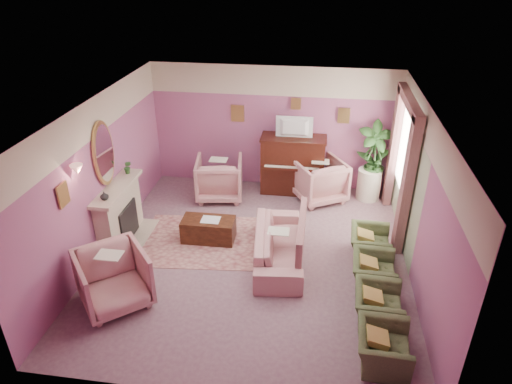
# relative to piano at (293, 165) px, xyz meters

# --- Properties ---
(floor) EXTENTS (5.50, 6.00, 0.01)m
(floor) POSITION_rel_piano_xyz_m (-0.50, -2.68, -0.65)
(floor) COLOR #7E5C67
(floor) RESTS_ON ground
(ceiling) EXTENTS (5.50, 6.00, 0.01)m
(ceiling) POSITION_rel_piano_xyz_m (-0.50, -2.68, 2.15)
(ceiling) COLOR silver
(ceiling) RESTS_ON wall_back
(wall_back) EXTENTS (5.50, 0.02, 2.80)m
(wall_back) POSITION_rel_piano_xyz_m (-0.50, 0.32, 0.75)
(wall_back) COLOR #7F4C7A
(wall_back) RESTS_ON floor
(wall_front) EXTENTS (5.50, 0.02, 2.80)m
(wall_front) POSITION_rel_piano_xyz_m (-0.50, -5.68, 0.75)
(wall_front) COLOR #7F4C7A
(wall_front) RESTS_ON floor
(wall_left) EXTENTS (0.02, 6.00, 2.80)m
(wall_left) POSITION_rel_piano_xyz_m (-3.25, -2.68, 0.75)
(wall_left) COLOR #7F4C7A
(wall_left) RESTS_ON floor
(wall_right) EXTENTS (0.02, 6.00, 2.80)m
(wall_right) POSITION_rel_piano_xyz_m (2.25, -2.68, 0.75)
(wall_right) COLOR #7F4C7A
(wall_right) RESTS_ON floor
(picture_rail_band) EXTENTS (5.50, 0.01, 0.65)m
(picture_rail_band) POSITION_rel_piano_xyz_m (-0.50, 0.31, 1.82)
(picture_rail_band) COLOR beige
(picture_rail_band) RESTS_ON wall_back
(stripe_panel) EXTENTS (0.01, 3.00, 2.15)m
(stripe_panel) POSITION_rel_piano_xyz_m (2.23, -1.38, 0.42)
(stripe_panel) COLOR #A6B38D
(stripe_panel) RESTS_ON wall_right
(fireplace_surround) EXTENTS (0.30, 1.40, 1.10)m
(fireplace_surround) POSITION_rel_piano_xyz_m (-3.09, -2.48, -0.10)
(fireplace_surround) COLOR #C3B196
(fireplace_surround) RESTS_ON floor
(fireplace_inset) EXTENTS (0.18, 0.72, 0.68)m
(fireplace_inset) POSITION_rel_piano_xyz_m (-2.99, -2.48, -0.25)
(fireplace_inset) COLOR black
(fireplace_inset) RESTS_ON floor
(fire_ember) EXTENTS (0.06, 0.54, 0.10)m
(fire_ember) POSITION_rel_piano_xyz_m (-2.95, -2.48, -0.43)
(fire_ember) COLOR orange
(fire_ember) RESTS_ON floor
(mantel_shelf) EXTENTS (0.40, 1.55, 0.07)m
(mantel_shelf) POSITION_rel_piano_xyz_m (-3.06, -2.48, 0.47)
(mantel_shelf) COLOR #C3B196
(mantel_shelf) RESTS_ON fireplace_surround
(hearth) EXTENTS (0.55, 1.50, 0.02)m
(hearth) POSITION_rel_piano_xyz_m (-2.89, -2.48, -0.64)
(hearth) COLOR #C3B196
(hearth) RESTS_ON floor
(mirror_frame) EXTENTS (0.04, 0.72, 1.20)m
(mirror_frame) POSITION_rel_piano_xyz_m (-3.20, -2.48, 1.15)
(mirror_frame) COLOR tan
(mirror_frame) RESTS_ON wall_left
(mirror_glass) EXTENTS (0.01, 0.60, 1.06)m
(mirror_glass) POSITION_rel_piano_xyz_m (-3.17, -2.48, 1.15)
(mirror_glass) COLOR white
(mirror_glass) RESTS_ON wall_left
(sconce_shade) EXTENTS (0.20, 0.20, 0.16)m
(sconce_shade) POSITION_rel_piano_xyz_m (-3.12, -3.53, 1.33)
(sconce_shade) COLOR tan
(sconce_shade) RESTS_ON wall_left
(piano) EXTENTS (1.40, 0.60, 1.30)m
(piano) POSITION_rel_piano_xyz_m (0.00, 0.00, 0.00)
(piano) COLOR #35140C
(piano) RESTS_ON floor
(piano_keyshelf) EXTENTS (1.30, 0.12, 0.06)m
(piano_keyshelf) POSITION_rel_piano_xyz_m (-0.00, -0.35, 0.07)
(piano_keyshelf) COLOR #35140C
(piano_keyshelf) RESTS_ON piano
(piano_keys) EXTENTS (1.20, 0.08, 0.02)m
(piano_keys) POSITION_rel_piano_xyz_m (0.00, -0.35, 0.11)
(piano_keys) COLOR #F1E3D0
(piano_keys) RESTS_ON piano
(piano_top) EXTENTS (1.45, 0.65, 0.04)m
(piano_top) POSITION_rel_piano_xyz_m (0.00, 0.00, 0.66)
(piano_top) COLOR #35140C
(piano_top) RESTS_ON piano
(television) EXTENTS (0.80, 0.12, 0.48)m
(television) POSITION_rel_piano_xyz_m (0.00, -0.05, 0.95)
(television) COLOR black
(television) RESTS_ON piano
(print_back_left) EXTENTS (0.30, 0.03, 0.38)m
(print_back_left) POSITION_rel_piano_xyz_m (-1.30, 0.28, 1.07)
(print_back_left) COLOR tan
(print_back_left) RESTS_ON wall_back
(print_back_right) EXTENTS (0.26, 0.03, 0.34)m
(print_back_right) POSITION_rel_piano_xyz_m (1.05, 0.28, 1.13)
(print_back_right) COLOR tan
(print_back_right) RESTS_ON wall_back
(print_back_mid) EXTENTS (0.22, 0.03, 0.26)m
(print_back_mid) POSITION_rel_piano_xyz_m (0.00, 0.28, 1.35)
(print_back_mid) COLOR tan
(print_back_mid) RESTS_ON wall_back
(print_left_wall) EXTENTS (0.03, 0.28, 0.36)m
(print_left_wall) POSITION_rel_piano_xyz_m (-3.21, -3.88, 1.07)
(print_left_wall) COLOR tan
(print_left_wall) RESTS_ON wall_left
(window_blind) EXTENTS (0.03, 1.40, 1.80)m
(window_blind) POSITION_rel_piano_xyz_m (2.20, -1.13, 1.05)
(window_blind) COLOR silver
(window_blind) RESTS_ON wall_right
(curtain_left) EXTENTS (0.16, 0.34, 2.60)m
(curtain_left) POSITION_rel_piano_xyz_m (2.12, -2.05, 0.65)
(curtain_left) COLOR #8A5455
(curtain_left) RESTS_ON floor
(curtain_right) EXTENTS (0.16, 0.34, 2.60)m
(curtain_right) POSITION_rel_piano_xyz_m (2.12, -0.21, 0.65)
(curtain_right) COLOR #8A5455
(curtain_right) RESTS_ON floor
(pelmet) EXTENTS (0.16, 2.20, 0.16)m
(pelmet) POSITION_rel_piano_xyz_m (2.12, -1.13, 1.91)
(pelmet) COLOR #8A5455
(pelmet) RESTS_ON wall_right
(mantel_plant) EXTENTS (0.16, 0.16, 0.28)m
(mantel_plant) POSITION_rel_piano_xyz_m (-3.05, -1.93, 0.64)
(mantel_plant) COLOR #285622
(mantel_plant) RESTS_ON mantel_shelf
(mantel_vase) EXTENTS (0.16, 0.16, 0.16)m
(mantel_vase) POSITION_rel_piano_xyz_m (-3.05, -2.98, 0.58)
(mantel_vase) COLOR beige
(mantel_vase) RESTS_ON mantel_shelf
(area_rug) EXTENTS (2.65, 2.02, 0.01)m
(area_rug) POSITION_rel_piano_xyz_m (-1.45, -2.31, -0.64)
(area_rug) COLOR #A66B66
(area_rug) RESTS_ON floor
(coffee_table) EXTENTS (1.01, 0.51, 0.45)m
(coffee_table) POSITION_rel_piano_xyz_m (-1.43, -2.26, -0.43)
(coffee_table) COLOR #391C0E
(coffee_table) RESTS_ON floor
(table_paper) EXTENTS (0.35, 0.28, 0.01)m
(table_paper) POSITION_rel_piano_xyz_m (-1.38, -2.26, -0.20)
(table_paper) COLOR silver
(table_paper) RESTS_ON coffee_table
(sofa) EXTENTS (0.70, 2.09, 0.85)m
(sofa) POSITION_rel_piano_xyz_m (-0.05, -2.69, -0.23)
(sofa) COLOR tan
(sofa) RESTS_ON floor
(sofa_throw) EXTENTS (0.11, 1.59, 0.58)m
(sofa_throw) POSITION_rel_piano_xyz_m (0.35, -2.69, -0.05)
(sofa_throw) COLOR #8A5455
(sofa_throw) RESTS_ON sofa
(floral_armchair_left) EXTENTS (0.99, 0.99, 1.04)m
(floral_armchair_left) POSITION_rel_piano_xyz_m (-1.59, -0.53, -0.13)
(floral_armchair_left) COLOR tan
(floral_armchair_left) RESTS_ON floor
(floral_armchair_right) EXTENTS (0.99, 0.99, 1.04)m
(floral_armchair_right) POSITION_rel_piano_xyz_m (0.62, -0.31, -0.13)
(floral_armchair_right) COLOR tan
(floral_armchair_right) RESTS_ON floor
(floral_armchair_front) EXTENTS (0.99, 0.99, 1.04)m
(floral_armchair_front) POSITION_rel_piano_xyz_m (-2.46, -4.20, -0.13)
(floral_armchair_front) COLOR tan
(floral_armchair_front) RESTS_ON floor
(olive_chair_a) EXTENTS (0.57, 0.81, 0.70)m
(olive_chair_a) POSITION_rel_piano_xyz_m (1.58, -4.82, -0.30)
(olive_chair_a) COLOR #47542F
(olive_chair_a) RESTS_ON floor
(olive_chair_b) EXTENTS (0.57, 0.81, 0.70)m
(olive_chair_b) POSITION_rel_piano_xyz_m (1.58, -4.00, -0.30)
(olive_chair_b) COLOR #47542F
(olive_chair_b) RESTS_ON floor
(olive_chair_c) EXTENTS (0.57, 0.81, 0.70)m
(olive_chair_c) POSITION_rel_piano_xyz_m (1.58, -3.18, -0.30)
(olive_chair_c) COLOR #47542F
(olive_chair_c) RESTS_ON floor
(olive_chair_d) EXTENTS (0.57, 0.81, 0.70)m
(olive_chair_d) POSITION_rel_piano_xyz_m (1.58, -2.36, -0.30)
(olive_chair_d) COLOR #47542F
(olive_chair_d) RESTS_ON floor
(side_table) EXTENTS (0.52, 0.52, 0.70)m
(side_table) POSITION_rel_piano_xyz_m (1.72, -0.10, -0.30)
(side_table) COLOR beige
(side_table) RESTS_ON floor
(side_plant_big) EXTENTS (0.30, 0.30, 0.34)m
(side_plant_big) POSITION_rel_piano_xyz_m (1.72, -0.10, 0.22)
(side_plant_big) COLOR #285622
(side_plant_big) RESTS_ON side_table
(side_plant_small) EXTENTS (0.16, 0.16, 0.28)m
(side_plant_small) POSITION_rel_piano_xyz_m (1.84, -0.20, 0.19)
(side_plant_small) COLOR #285622
(side_plant_small) RESTS_ON side_table
(palm_pot) EXTENTS (0.34, 0.34, 0.34)m
(palm_pot) POSITION_rel_piano_xyz_m (1.76, -0.05, -0.48)
(palm_pot) COLOR brown
(palm_pot) RESTS_ON floor
(palm_plant) EXTENTS (0.76, 0.76, 1.44)m
(palm_plant) POSITION_rel_piano_xyz_m (1.76, -0.05, 0.41)
(palm_plant) COLOR #285622
(palm_plant) RESTS_ON palm_pot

